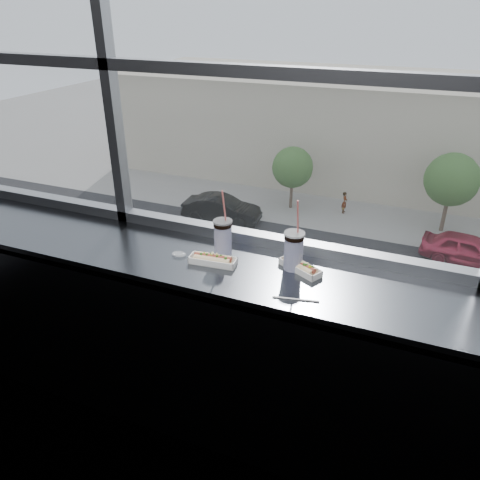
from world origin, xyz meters
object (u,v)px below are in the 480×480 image
at_px(car_far_b, 469,245).
at_px(wrapper, 179,254).
at_px(soda_cup_right, 294,249).
at_px(car_near_b, 206,271).
at_px(car_near_c, 355,303).
at_px(hotdog_tray_left, 213,259).
at_px(loose_straw, 296,299).
at_px(tree_center, 452,180).
at_px(hotdog_tray_right, 300,266).
at_px(pedestrian_a, 345,200).
at_px(soda_cup_left, 223,236).
at_px(tree_left, 293,167).
at_px(car_far_a, 221,205).

bearing_deg(car_far_b, wrapper, 177.37).
xyz_separation_m(soda_cup_right, wrapper, (-0.59, -0.10, -0.10)).
xyz_separation_m(car_near_b, car_far_b, (12.36, 8.00, 0.06)).
bearing_deg(wrapper, car_near_b, 116.53).
height_order(wrapper, car_near_c, wrapper).
distance_m(hotdog_tray_left, car_far_b, 26.95).
height_order(loose_straw, tree_center, loose_straw).
height_order(hotdog_tray_right, pedestrian_a, hotdog_tray_right).
bearing_deg(wrapper, tree_center, 84.18).
distance_m(loose_straw, tree_center, 29.80).
bearing_deg(soda_cup_left, tree_left, 104.84).
xyz_separation_m(hotdog_tray_right, car_far_b, (3.60, 24.20, -10.93)).
bearing_deg(car_far_a, car_near_b, -165.22).
height_order(wrapper, car_far_a, wrapper).
xyz_separation_m(soda_cup_left, pedestrian_a, (-3.74, 28.71, -11.25)).
distance_m(hotdog_tray_left, pedestrian_a, 31.14).
relative_size(soda_cup_right, car_far_a, 0.05).
bearing_deg(soda_cup_right, tree_center, 85.34).
height_order(hotdog_tray_left, wrapper, hotdog_tray_left).
bearing_deg(hotdog_tray_right, tree_center, 113.83).
distance_m(car_far_b, tree_center, 4.82).
bearing_deg(tree_left, soda_cup_left, -75.16).
height_order(loose_straw, wrapper, wrapper).
xyz_separation_m(wrapper, car_near_b, (-8.13, 16.29, -10.98)).
xyz_separation_m(tree_left, tree_center, (10.14, 0.00, 0.48)).
bearing_deg(loose_straw, tree_center, 74.03).
xyz_separation_m(car_far_b, tree_left, (-11.49, 4.00, 1.85)).
xyz_separation_m(hotdog_tray_left, car_far_a, (-11.10, 24.30, -10.92)).
xyz_separation_m(soda_cup_right, pedestrian_a, (-4.12, 28.71, -11.25)).
relative_size(hotdog_tray_right, tree_center, 0.05).
distance_m(loose_straw, car_far_b, 27.01).
relative_size(car_far_a, pedestrian_a, 3.75).
height_order(soda_cup_left, car_near_b, soda_cup_left).
xyz_separation_m(car_far_a, pedestrian_a, (7.36, 4.52, -0.25)).
distance_m(soda_cup_left, soda_cup_right, 0.38).
bearing_deg(hotdog_tray_left, soda_cup_left, 81.70).
relative_size(hotdog_tray_right, car_far_b, 0.04).
relative_size(wrapper, tree_center, 0.02).
bearing_deg(hotdog_tray_left, pedestrian_a, 92.13).
relative_size(hotdog_tray_left, car_far_b, 0.04).
relative_size(soda_cup_right, loose_straw, 1.80).
bearing_deg(car_far_b, pedestrian_a, 67.00).
height_order(wrapper, car_far_b, wrapper).
height_order(hotdog_tray_left, loose_straw, hotdog_tray_left).
bearing_deg(hotdog_tray_right, hotdog_tray_left, -138.06).
height_order(soda_cup_left, car_far_a, soda_cup_left).
bearing_deg(car_near_c, car_far_b, -33.24).
distance_m(hotdog_tray_right, car_near_c, 19.62).
xyz_separation_m(soda_cup_left, car_near_c, (-0.87, 16.19, -11.08)).
xyz_separation_m(hotdog_tray_right, pedestrian_a, (-4.16, 28.72, -11.17)).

